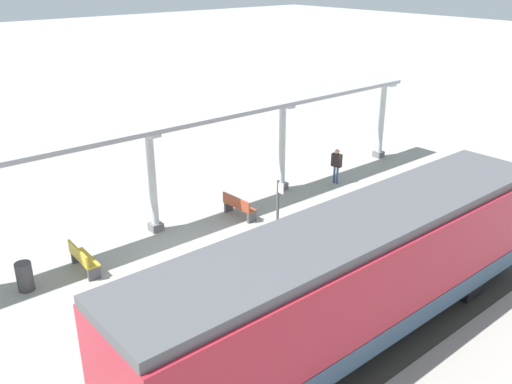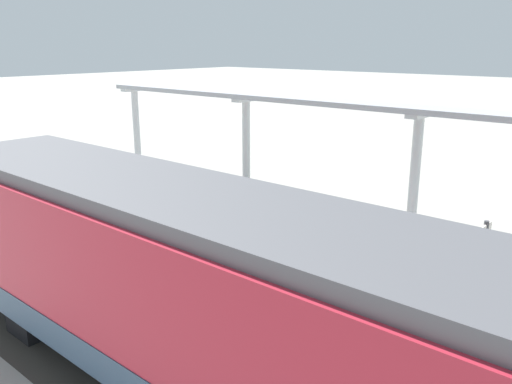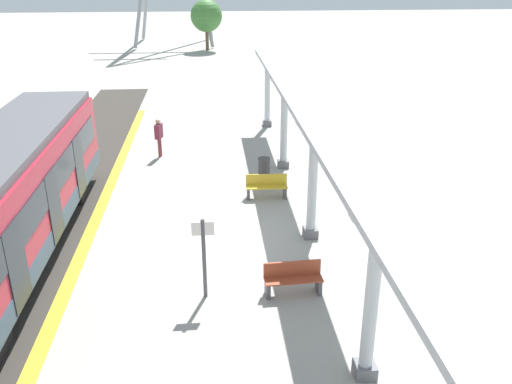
{
  "view_description": "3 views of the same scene",
  "coord_description": "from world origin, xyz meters",
  "px_view_note": "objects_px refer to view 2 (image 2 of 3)",
  "views": [
    {
      "loc": [
        -12.76,
        8.72,
        9.01
      ],
      "look_at": [
        0.63,
        -2.55,
        1.73
      ],
      "focal_mm": 38.51,
      "sensor_mm": 36.0,
      "label": 1
    },
    {
      "loc": [
        -10.41,
        -6.07,
        5.57
      ],
      "look_at": [
        -0.86,
        2.17,
        2.03
      ],
      "focal_mm": 37.17,
      "sensor_mm": 36.0,
      "label": 2
    },
    {
      "loc": [
        0.32,
        -14.87,
        7.9
      ],
      "look_at": [
        1.54,
        -1.18,
        2.07
      ],
      "focal_mm": 37.8,
      "sensor_mm": 36.0,
      "label": 3
    }
  ],
  "objects_px": {
    "bench_near_end": "(298,215)",
    "passenger_waiting_near_edge": "(88,195)",
    "canopy_pillar_fourth": "(246,151)",
    "platform_info_sign": "(482,262)",
    "canopy_pillar_fifth": "(137,132)",
    "canopy_pillar_third": "(414,179)",
    "train_near_carriage": "(205,299)",
    "bench_mid_platform": "(512,268)",
    "trash_bin": "(257,203)"
  },
  "relations": [
    {
      "from": "bench_near_end",
      "to": "passenger_waiting_near_edge",
      "type": "bearing_deg",
      "value": 130.59
    },
    {
      "from": "canopy_pillar_fourth",
      "to": "platform_info_sign",
      "type": "relative_size",
      "value": 1.71
    },
    {
      "from": "canopy_pillar_fourth",
      "to": "canopy_pillar_fifth",
      "type": "relative_size",
      "value": 1.0
    },
    {
      "from": "canopy_pillar_fourth",
      "to": "platform_info_sign",
      "type": "distance_m",
      "value": 9.89
    },
    {
      "from": "canopy_pillar_third",
      "to": "canopy_pillar_fourth",
      "type": "bearing_deg",
      "value": 90.0
    },
    {
      "from": "train_near_carriage",
      "to": "platform_info_sign",
      "type": "distance_m",
      "value": 5.96
    },
    {
      "from": "bench_mid_platform",
      "to": "passenger_waiting_near_edge",
      "type": "height_order",
      "value": "passenger_waiting_near_edge"
    },
    {
      "from": "train_near_carriage",
      "to": "platform_info_sign",
      "type": "bearing_deg",
      "value": -23.21
    },
    {
      "from": "canopy_pillar_fifth",
      "to": "bench_mid_platform",
      "type": "bearing_deg",
      "value": -93.75
    },
    {
      "from": "canopy_pillar_fourth",
      "to": "passenger_waiting_near_edge",
      "type": "relative_size",
      "value": 2.2
    },
    {
      "from": "train_near_carriage",
      "to": "trash_bin",
      "type": "height_order",
      "value": "train_near_carriage"
    },
    {
      "from": "train_near_carriage",
      "to": "canopy_pillar_third",
      "type": "xyz_separation_m",
      "value": [
        8.74,
        0.66,
        0.08
      ]
    },
    {
      "from": "bench_near_end",
      "to": "platform_info_sign",
      "type": "relative_size",
      "value": 0.69
    },
    {
      "from": "canopy_pillar_third",
      "to": "platform_info_sign",
      "type": "bearing_deg",
      "value": -137.57
    },
    {
      "from": "canopy_pillar_fourth",
      "to": "trash_bin",
      "type": "xyz_separation_m",
      "value": [
        -0.95,
        -1.32,
        -1.46
      ]
    },
    {
      "from": "trash_bin",
      "to": "platform_info_sign",
      "type": "relative_size",
      "value": 0.41
    },
    {
      "from": "train_near_carriage",
      "to": "bench_near_end",
      "type": "bearing_deg",
      "value": 26.8
    },
    {
      "from": "canopy_pillar_fifth",
      "to": "platform_info_sign",
      "type": "relative_size",
      "value": 1.71
    },
    {
      "from": "canopy_pillar_third",
      "to": "canopy_pillar_fifth",
      "type": "bearing_deg",
      "value": 90.0
    },
    {
      "from": "canopy_pillar_fifth",
      "to": "passenger_waiting_near_edge",
      "type": "bearing_deg",
      "value": -139.58
    },
    {
      "from": "canopy_pillar_third",
      "to": "canopy_pillar_fourth",
      "type": "relative_size",
      "value": 1.0
    },
    {
      "from": "canopy_pillar_fourth",
      "to": "bench_mid_platform",
      "type": "xyz_separation_m",
      "value": [
        -1.03,
        -9.35,
        -1.47
      ]
    },
    {
      "from": "canopy_pillar_fourth",
      "to": "bench_mid_platform",
      "type": "bearing_deg",
      "value": -96.26
    },
    {
      "from": "bench_near_end",
      "to": "passenger_waiting_near_edge",
      "type": "distance_m",
      "value": 6.52
    },
    {
      "from": "platform_info_sign",
      "to": "train_near_carriage",
      "type": "bearing_deg",
      "value": 156.79
    },
    {
      "from": "bench_mid_platform",
      "to": "trash_bin",
      "type": "height_order",
      "value": "trash_bin"
    },
    {
      "from": "canopy_pillar_third",
      "to": "trash_bin",
      "type": "distance_m",
      "value": 5.29
    },
    {
      "from": "bench_near_end",
      "to": "trash_bin",
      "type": "distance_m",
      "value": 1.77
    },
    {
      "from": "canopy_pillar_fourth",
      "to": "bench_near_end",
      "type": "distance_m",
      "value": 3.57
    },
    {
      "from": "bench_mid_platform",
      "to": "bench_near_end",
      "type": "bearing_deg",
      "value": 90.1
    },
    {
      "from": "bench_near_end",
      "to": "canopy_pillar_fourth",
      "type": "bearing_deg",
      "value": 71.41
    },
    {
      "from": "train_near_carriage",
      "to": "platform_info_sign",
      "type": "relative_size",
      "value": 5.96
    },
    {
      "from": "canopy_pillar_fifth",
      "to": "bench_mid_platform",
      "type": "distance_m",
      "value": 15.78
    },
    {
      "from": "canopy_pillar_fourth",
      "to": "train_near_carriage",
      "type": "bearing_deg",
      "value": -141.41
    },
    {
      "from": "canopy_pillar_fourth",
      "to": "trash_bin",
      "type": "bearing_deg",
      "value": -125.74
    },
    {
      "from": "bench_near_end",
      "to": "bench_mid_platform",
      "type": "bearing_deg",
      "value": -89.9
    },
    {
      "from": "canopy_pillar_third",
      "to": "bench_near_end",
      "type": "distance_m",
      "value": 3.7
    },
    {
      "from": "train_near_carriage",
      "to": "trash_bin",
      "type": "bearing_deg",
      "value": 35.97
    },
    {
      "from": "canopy_pillar_fifth",
      "to": "bench_near_end",
      "type": "height_order",
      "value": "canopy_pillar_fifth"
    },
    {
      "from": "canopy_pillar_third",
      "to": "bench_mid_platform",
      "type": "height_order",
      "value": "canopy_pillar_third"
    },
    {
      "from": "canopy_pillar_fifth",
      "to": "platform_info_sign",
      "type": "bearing_deg",
      "value": -101.86
    },
    {
      "from": "train_near_carriage",
      "to": "canopy_pillar_third",
      "type": "bearing_deg",
      "value": 4.33
    },
    {
      "from": "canopy_pillar_third",
      "to": "canopy_pillar_fifth",
      "type": "height_order",
      "value": "same"
    },
    {
      "from": "train_near_carriage",
      "to": "bench_near_end",
      "type": "relative_size",
      "value": 8.66
    },
    {
      "from": "canopy_pillar_fourth",
      "to": "canopy_pillar_fifth",
      "type": "xyz_separation_m",
      "value": [
        0.0,
        6.32,
        0.0
      ]
    },
    {
      "from": "canopy_pillar_fourth",
      "to": "passenger_waiting_near_edge",
      "type": "bearing_deg",
      "value": 160.68
    },
    {
      "from": "train_near_carriage",
      "to": "passenger_waiting_near_edge",
      "type": "xyz_separation_m",
      "value": [
        3.48,
        8.82,
        -0.76
      ]
    },
    {
      "from": "canopy_pillar_fifth",
      "to": "passenger_waiting_near_edge",
      "type": "height_order",
      "value": "canopy_pillar_fifth"
    },
    {
      "from": "trash_bin",
      "to": "platform_info_sign",
      "type": "xyz_separation_m",
      "value": [
        -2.33,
        -7.99,
        0.88
      ]
    },
    {
      "from": "train_near_carriage",
      "to": "trash_bin",
      "type": "distance_m",
      "value": 9.72
    }
  ]
}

